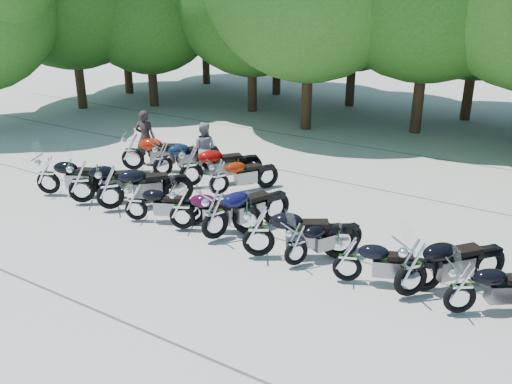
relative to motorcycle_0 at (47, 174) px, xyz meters
The scene contains 18 objects.
ground 6.48m from the motorcycle_0, ahead, with size 90.00×90.00×0.00m, color #9D978E.
motorcycle_0 is the anchor object (origin of this frame).
motorcycle_1 1.35m from the motorcycle_0, ahead, with size 0.76×2.51×1.42m, color black, non-canonical shape.
motorcycle_2 2.37m from the motorcycle_0, ahead, with size 0.78×2.56×1.45m, color black, non-canonical shape.
motorcycle_3 3.44m from the motorcycle_0, ahead, with size 0.63×2.08×1.18m, color black, non-canonical shape.
motorcycle_4 4.81m from the motorcycle_0, ahead, with size 0.69×2.28×1.29m, color #32061C, non-canonical shape.
motorcycle_5 5.83m from the motorcycle_0, ahead, with size 0.77×2.53×1.43m, color #0C0C35, non-canonical shape.
motorcycle_6 7.18m from the motorcycle_0, ahead, with size 0.77×2.54×1.43m, color black, non-canonical shape.
motorcycle_7 8.07m from the motorcycle_0, ahead, with size 0.62×2.05×1.16m, color black, non-canonical shape.
motorcycle_8 9.29m from the motorcycle_0, ahead, with size 0.64×2.11×1.19m, color black, non-canonical shape.
motorcycle_9 10.57m from the motorcycle_0, ahead, with size 0.77×2.53×1.43m, color black, non-canonical shape.
motorcycle_10 11.52m from the motorcycle_0, ahead, with size 0.66×2.17×1.23m, color black, non-canonical shape.
motorcycle_12 2.92m from the motorcycle_0, 78.54° to the left, with size 0.78×2.57×1.45m, color #9A1605, non-canonical shape.
motorcycle_13 3.42m from the motorcycle_0, 57.92° to the left, with size 0.71×2.35×1.33m, color #0E1C3E, non-canonical shape.
motorcycle_14 4.12m from the motorcycle_0, 40.67° to the left, with size 0.78×2.55×1.44m, color #8C0505, non-canonical shape.
motorcycle_15 4.94m from the motorcycle_0, 31.64° to the left, with size 0.66×2.18×1.23m, color maroon, non-canonical shape.
rider_0 3.68m from the motorcycle_0, 83.02° to the left, with size 0.69×0.45×1.89m, color black.
rider_1 4.79m from the motorcycle_0, 56.59° to the left, with size 0.83×0.64×1.70m, color gray.
Camera 1 is at (6.43, -8.85, 5.89)m, focal length 38.00 mm.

